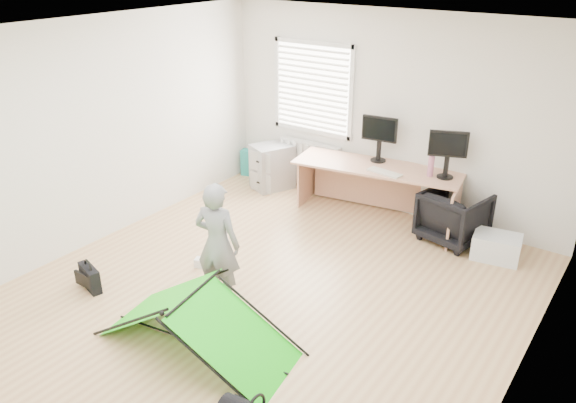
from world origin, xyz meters
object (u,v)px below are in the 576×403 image
Objects in this scene: monitor_left at (379,145)px; monitor_right at (447,161)px; person at (218,244)px; storage_crate at (496,247)px; laptop_bag at (90,278)px; desk at (376,192)px; filing_cabinet at (272,166)px; office_chair at (454,216)px; thermos at (431,166)px; kite at (197,319)px.

monitor_left reaches higher than monitor_right.
storage_crate is (2.10, 2.54, -0.51)m from person.
storage_crate is 1.50× the size of laptop_bag.
desk reaches higher than storage_crate.
person reaches higher than desk.
office_chair is (2.87, -0.07, -0.01)m from filing_cabinet.
thermos is 0.37× the size of office_chair.
thermos is at bearing -15.51° from monitor_left.
laptop_bag is at bearing -136.67° from storage_crate.
monitor_right reaches higher than storage_crate.
storage_crate is (3.46, -0.21, -0.19)m from filing_cabinet.
office_chair is 3.55m from kite.
laptop_bag is (-3.38, -3.19, -0.02)m from storage_crate.
office_chair is at bearing -11.30° from thermos.
kite reaches higher than laptop_bag.
thermos reaches higher than office_chair.
monitor_left is at bearing 28.67° from filing_cabinet.
monitor_right is at bearing -10.69° from monitor_left.
person is at bearing 73.35° from office_chair.
person is 0.71× the size of kite.
kite is at bearing -102.91° from thermos.
kite is at bearing -39.22° from filing_cabinet.
desk is 8.17× the size of thermos.
monitor_right is at bearing 69.28° from laptop_bag.
thermos reaches higher than desk.
desk is 0.87m from thermos.
monitor_right is 4.40m from laptop_bag.
desk is at bearing 165.63° from monitor_right.
thermos reaches higher than kite.
person reaches higher than thermos.
filing_cabinet is 0.94× the size of office_chair.
monitor_right reaches higher than kite.
storage_crate is at bearing -41.14° from monitor_right.
filing_cabinet reaches higher than office_chair.
kite is 1.62m from laptop_bag.
filing_cabinet is at bearing -76.92° from person.
monitor_right is at bearing -127.88° from person.
laptop_bag is at bearing -121.95° from monitor_left.
desk is 2.73m from person.
monitor_right reaches higher than thermos.
office_chair is (1.09, -0.01, -0.05)m from desk.
office_chair is 3.09m from person.
filing_cabinet is 1.27× the size of storage_crate.
thermos is at bearing -3.96° from desk.
filing_cabinet is 2.53m from thermos.
kite is 3.48× the size of storage_crate.
office_chair is at bearing 65.90° from laptop_bag.
person is 1.54m from laptop_bag.
monitor_left is 2.90m from person.
monitor_right is 0.65× the size of office_chair.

